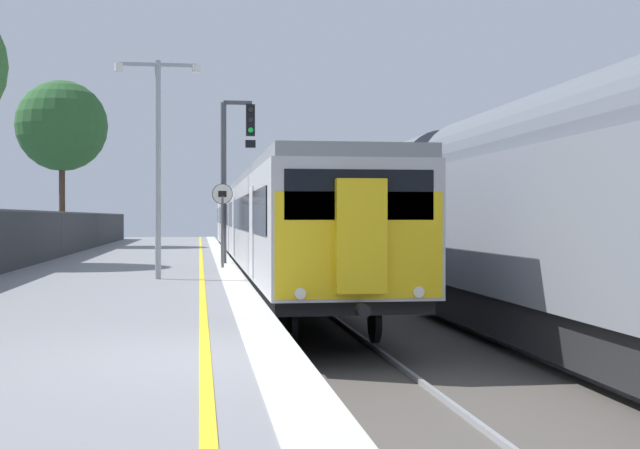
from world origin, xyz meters
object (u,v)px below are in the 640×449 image
at_px(commuter_train_at_platform, 265,222).
at_px(freight_train_adjacent_track, 388,213).
at_px(signal_gantry, 232,162).
at_px(speed_limit_sign, 222,214).
at_px(platform_lamp_mid, 158,149).
at_px(background_tree_centre, 63,129).

distance_m(commuter_train_at_platform, freight_train_adjacent_track, 5.59).
height_order(signal_gantry, speed_limit_sign, signal_gantry).
relative_size(commuter_train_at_platform, freight_train_adjacent_track, 0.86).
distance_m(commuter_train_at_platform, speed_limit_sign, 8.43).
bearing_deg(speed_limit_sign, platform_lamp_mid, -111.01).
bearing_deg(background_tree_centre, freight_train_adjacent_track, -48.96).
distance_m(freight_train_adjacent_track, signal_gantry, 6.04).
relative_size(commuter_train_at_platform, signal_gantry, 7.77).
height_order(signal_gantry, background_tree_centre, background_tree_centre).
bearing_deg(background_tree_centre, platform_lamp_mid, -76.23).
bearing_deg(background_tree_centre, commuter_train_at_platform, -50.78).
xyz_separation_m(speed_limit_sign, background_tree_centre, (-7.48, 19.66, 4.35)).
relative_size(freight_train_adjacent_track, signal_gantry, 9.01).
xyz_separation_m(speed_limit_sign, platform_lamp_mid, (-1.63, -4.24, 1.52)).
relative_size(freight_train_adjacent_track, platform_lamp_mid, 8.98).
distance_m(commuter_train_at_platform, background_tree_centre, 15.47).
distance_m(freight_train_adjacent_track, background_tree_centre, 20.76).
relative_size(speed_limit_sign, background_tree_centre, 0.29).
height_order(commuter_train_at_platform, speed_limit_sign, commuter_train_at_platform).
relative_size(signal_gantry, background_tree_centre, 0.62).
distance_m(freight_train_adjacent_track, speed_limit_sign, 7.28).
bearing_deg(signal_gantry, speed_limit_sign, -98.73).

